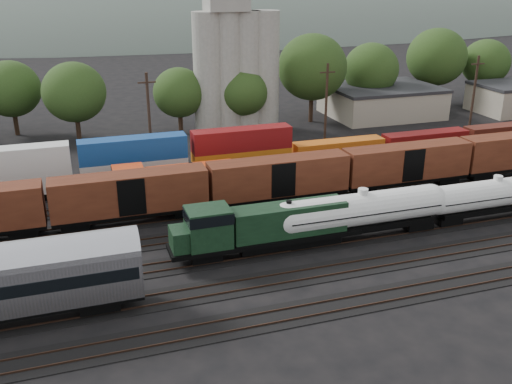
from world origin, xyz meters
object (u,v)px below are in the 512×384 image
object	(u,v)px
tank_car_a	(362,211)
grain_silo	(235,58)
orange_locomotive	(166,181)
green_locomotive	(256,227)

from	to	relation	value
tank_car_a	grain_silo	distance (m)	41.88
tank_car_a	grain_silo	bearing A→B (deg)	90.05
tank_car_a	orange_locomotive	size ratio (longest dim) A/B	1.11
tank_car_a	green_locomotive	bearing A→B (deg)	180.00
tank_car_a	orange_locomotive	distance (m)	21.56
grain_silo	orange_locomotive	bearing A→B (deg)	-120.72
green_locomotive	orange_locomotive	xyz separation A→B (m)	(-5.25, 15.00, -0.32)
tank_car_a	grain_silo	world-z (taller)	grain_silo
green_locomotive	tank_car_a	size ratio (longest dim) A/B	0.98
green_locomotive	tank_car_a	bearing A→B (deg)	-0.00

